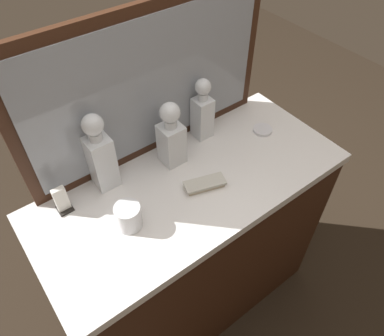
{
  "coord_description": "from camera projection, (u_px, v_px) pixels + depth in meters",
  "views": [
    {
      "loc": [
        -0.55,
        -0.73,
        2.0
      ],
      "look_at": [
        0.0,
        0.0,
        1.04
      ],
      "focal_mm": 34.61,
      "sensor_mm": 36.0,
      "label": 1
    }
  ],
  "objects": [
    {
      "name": "crystal_decanter_center",
      "position": [
        171.0,
        139.0,
        1.4
      ],
      "size": [
        0.09,
        0.09,
        0.28
      ],
      "color": "white",
      "rests_on": "dresser"
    },
    {
      "name": "crystal_decanter_front",
      "position": [
        202.0,
        114.0,
        1.5
      ],
      "size": [
        0.07,
        0.07,
        0.27
      ],
      "color": "white",
      "rests_on": "dresser"
    },
    {
      "name": "silver_brush_center",
      "position": [
        205.0,
        184.0,
        1.37
      ],
      "size": [
        0.16,
        0.1,
        0.02
      ],
      "color": "#B7A88C",
      "rests_on": "dresser"
    },
    {
      "name": "dresser_mirror",
      "position": [
        149.0,
        86.0,
        1.32
      ],
      "size": [
        1.02,
        0.03,
        0.59
      ],
      "color": "#381E11",
      "rests_on": "dresser"
    },
    {
      "name": "ground_plane",
      "position": [
        192.0,
        294.0,
        2.09
      ],
      "size": [
        6.0,
        6.0,
        0.0
      ],
      "primitive_type": "plane",
      "color": "#2D2319"
    },
    {
      "name": "crystal_decanter_far_right",
      "position": [
        101.0,
        158.0,
        1.3
      ],
      "size": [
        0.08,
        0.08,
        0.32
      ],
      "color": "white",
      "rests_on": "dresser"
    },
    {
      "name": "napkin_holder",
      "position": [
        62.0,
        201.0,
        1.27
      ],
      "size": [
        0.05,
        0.05,
        0.11
      ],
      "color": "black",
      "rests_on": "dresser"
    },
    {
      "name": "crystal_tumbler_front",
      "position": [
        129.0,
        217.0,
        1.23
      ],
      "size": [
        0.09,
        0.09,
        0.09
      ],
      "color": "white",
      "rests_on": "dresser"
    },
    {
      "name": "porcelain_dish",
      "position": [
        263.0,
        130.0,
        1.59
      ],
      "size": [
        0.08,
        0.08,
        0.01
      ],
      "color": "silver",
      "rests_on": "dresser"
    },
    {
      "name": "dresser",
      "position": [
        192.0,
        250.0,
        1.74
      ],
      "size": [
        1.22,
        0.54,
        0.96
      ],
      "color": "#381E11",
      "rests_on": "ground_plane"
    }
  ]
}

